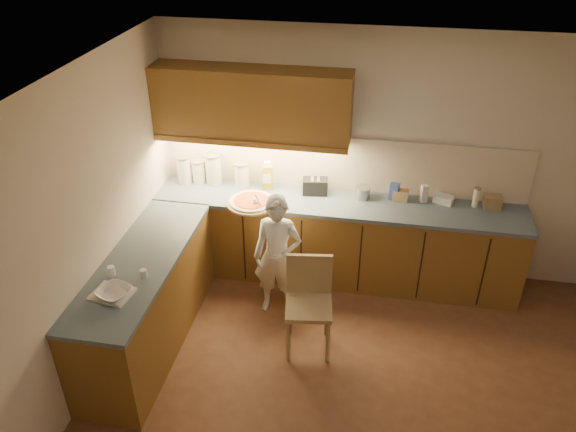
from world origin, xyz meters
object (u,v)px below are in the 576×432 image
object	(u,v)px
wooden_chair	(309,297)
pizza_on_board	(252,202)
toaster	(315,186)
oil_jug	(268,176)
child	(278,256)

from	to	relation	value
wooden_chair	pizza_on_board	bearing A→B (deg)	121.36
wooden_chair	toaster	distance (m)	1.30
oil_jug	toaster	bearing A→B (deg)	-1.95
child	toaster	size ratio (longest dim) A/B	4.69
pizza_on_board	wooden_chair	world-z (taller)	pizza_on_board
pizza_on_board	oil_jug	xyz separation A→B (m)	(0.09, 0.35, 0.12)
pizza_on_board	wooden_chair	bearing A→B (deg)	-50.44
oil_jug	child	bearing A→B (deg)	-72.03
oil_jug	pizza_on_board	bearing A→B (deg)	-104.57
child	wooden_chair	bearing A→B (deg)	-47.69
pizza_on_board	child	bearing A→B (deg)	-52.35
child	oil_jug	xyz separation A→B (m)	(-0.26, 0.81, 0.42)
pizza_on_board	oil_jug	size ratio (longest dim) A/B	1.62
child	wooden_chair	size ratio (longest dim) A/B	1.41
child	oil_jug	size ratio (longest dim) A/B	4.10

